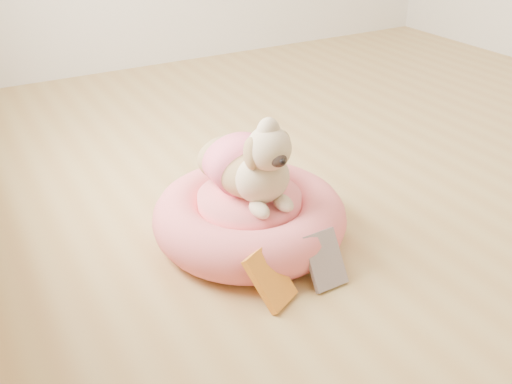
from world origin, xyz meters
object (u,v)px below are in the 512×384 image
book_white (325,260)px  pet_bed (250,217)px  book_yellow (270,278)px  dog (250,150)px

book_white → pet_bed: bearing=102.6°
book_yellow → dog: bearing=44.3°
pet_bed → book_white: 0.38m
pet_bed → book_white: pet_bed is taller
book_yellow → book_white: 0.21m
book_yellow → pet_bed: bearing=44.8°
dog → book_white: 0.48m
dog → book_yellow: dog is taller
dog → book_yellow: size_ratio=2.42×
book_yellow → book_white: (0.21, -0.01, 0.00)m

